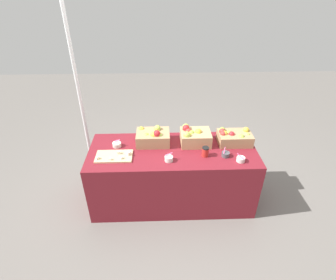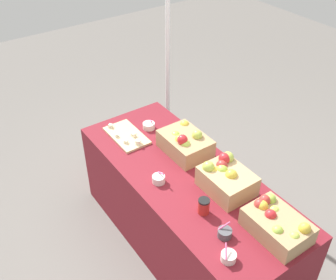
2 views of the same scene
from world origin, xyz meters
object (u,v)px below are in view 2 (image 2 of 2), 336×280
at_px(sample_bowl_extra, 159,179).
at_px(apple_crate_middle, 226,178).
at_px(sample_bowl_far, 149,126).
at_px(apple_crate_left, 277,224).
at_px(coffee_cup, 204,206).
at_px(cutting_board_front, 127,136).
at_px(sample_bowl_mid, 228,257).
at_px(apple_crate_right, 185,143).
at_px(tent_pole, 168,47).
at_px(sample_bowl_near, 225,233).

bearing_deg(sample_bowl_extra, apple_crate_middle, 47.52).
bearing_deg(sample_bowl_extra, sample_bowl_far, 153.29).
bearing_deg(apple_crate_left, apple_crate_middle, 178.92).
height_order(apple_crate_left, coffee_cup, apple_crate_left).
bearing_deg(cutting_board_front, sample_bowl_mid, -5.21).
height_order(apple_crate_left, apple_crate_right, apple_crate_right).
height_order(apple_crate_left, tent_pole, tent_pole).
relative_size(apple_crate_left, cutting_board_front, 0.97).
bearing_deg(cutting_board_front, sample_bowl_extra, -8.33).
height_order(apple_crate_left, sample_bowl_near, apple_crate_left).
xyz_separation_m(sample_bowl_near, coffee_cup, (-0.22, 0.02, 0.03)).
distance_m(sample_bowl_near, sample_bowl_far, 1.23).
bearing_deg(apple_crate_right, apple_crate_middle, -2.16).
xyz_separation_m(apple_crate_right, coffee_cup, (0.57, -0.28, -0.03)).
bearing_deg(coffee_cup, apple_crate_middle, 109.10).
height_order(apple_crate_middle, sample_bowl_mid, apple_crate_middle).
xyz_separation_m(cutting_board_front, sample_bowl_far, (0.00, 0.21, 0.02)).
height_order(apple_crate_right, sample_bowl_near, apple_crate_right).
bearing_deg(cutting_board_front, apple_crate_left, 10.04).
xyz_separation_m(apple_crate_left, sample_bowl_near, (-0.15, -0.27, -0.05)).
bearing_deg(apple_crate_right, apple_crate_left, -1.63).
xyz_separation_m(apple_crate_right, cutting_board_front, (-0.42, -0.27, -0.07)).
relative_size(apple_crate_middle, sample_bowl_far, 3.48).
distance_m(sample_bowl_extra, tent_pole, 1.40).
bearing_deg(sample_bowl_near, coffee_cup, 175.80).
height_order(apple_crate_left, apple_crate_middle, apple_crate_middle).
bearing_deg(sample_bowl_mid, apple_crate_right, 157.25).
relative_size(cutting_board_front, sample_bowl_near, 3.98).
height_order(apple_crate_middle, coffee_cup, apple_crate_middle).
distance_m(sample_bowl_near, coffee_cup, 0.22).
bearing_deg(sample_bowl_near, apple_crate_middle, 138.31).
relative_size(sample_bowl_near, coffee_cup, 0.90).
bearing_deg(tent_pole, coffee_cup, -26.93).
bearing_deg(sample_bowl_mid, sample_bowl_near, 145.80).
bearing_deg(sample_bowl_far, cutting_board_front, -90.59).
bearing_deg(sample_bowl_near, tent_pole, 155.72).
height_order(sample_bowl_far, coffee_cup, coffee_cup).
bearing_deg(sample_bowl_mid, apple_crate_left, 88.14).
distance_m(sample_bowl_near, tent_pole, 1.90).
height_order(apple_crate_right, cutting_board_front, apple_crate_right).
height_order(coffee_cup, tent_pole, tent_pole).
distance_m(apple_crate_right, coffee_cup, 0.64).
distance_m(sample_bowl_near, sample_bowl_extra, 0.62).
relative_size(sample_bowl_near, sample_bowl_extra, 1.01).
xyz_separation_m(cutting_board_front, coffee_cup, (0.99, -0.01, 0.04)).
bearing_deg(sample_bowl_far, sample_bowl_mid, -13.86).
bearing_deg(sample_bowl_extra, coffee_cup, 10.67).
distance_m(apple_crate_right, sample_bowl_mid, 1.01).
relative_size(sample_bowl_mid, sample_bowl_far, 1.00).
bearing_deg(tent_pole, sample_bowl_far, -47.34).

